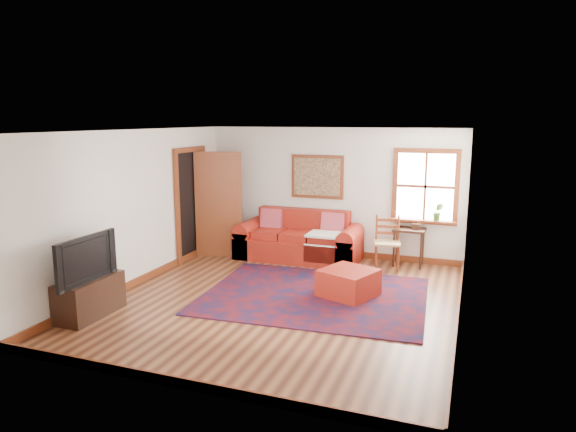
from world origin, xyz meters
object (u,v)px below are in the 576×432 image
at_px(red_ottoman, 348,283).
at_px(ladder_back_chair, 387,240).
at_px(media_cabinet, 90,297).
at_px(red_leather_sofa, 299,243).
at_px(side_table, 409,235).

xyz_separation_m(red_ottoman, ladder_back_chair, (0.30, 1.71, 0.31)).
bearing_deg(media_cabinet, red_ottoman, 32.09).
height_order(red_leather_sofa, side_table, red_leather_sofa).
height_order(red_leather_sofa, ladder_back_chair, ladder_back_chair).
bearing_deg(ladder_back_chair, red_leather_sofa, 176.98).
xyz_separation_m(side_table, ladder_back_chair, (-0.35, -0.30, -0.05)).
bearing_deg(side_table, media_cabinet, -133.59).
bearing_deg(red_leather_sofa, red_ottoman, -52.14).
bearing_deg(media_cabinet, ladder_back_chair, 46.89).
distance_m(side_table, ladder_back_chair, 0.46).
height_order(red_ottoman, media_cabinet, media_cabinet).
xyz_separation_m(red_ottoman, side_table, (0.64, 2.01, 0.36)).
relative_size(red_ottoman, side_table, 1.05).
bearing_deg(media_cabinet, red_leather_sofa, 65.11).
relative_size(red_leather_sofa, red_ottoman, 3.22).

